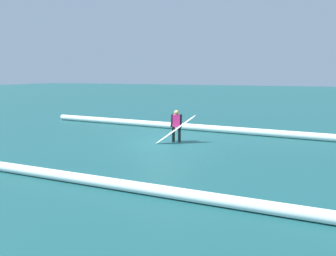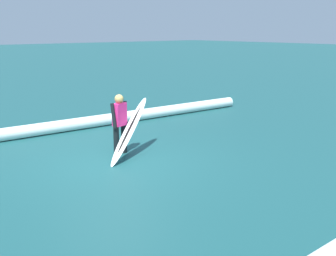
% 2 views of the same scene
% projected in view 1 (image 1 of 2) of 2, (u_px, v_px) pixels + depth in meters
% --- Properties ---
extents(ground_plane, '(150.53, 150.53, 0.00)m').
position_uv_depth(ground_plane, '(164.00, 143.00, 13.60)').
color(ground_plane, '#194B4E').
extents(surfer, '(0.51, 0.29, 1.49)m').
position_uv_depth(surfer, '(176.00, 124.00, 13.63)').
color(surfer, black).
rests_on(surfer, ground_plane).
extents(surfboard, '(1.78, 1.10, 1.34)m').
position_uv_depth(surfboard, '(176.00, 129.00, 13.36)').
color(surfboard, white).
rests_on(surfboard, ground_plane).
extents(wave_crest_foreground, '(16.84, 1.20, 0.36)m').
position_uv_depth(wave_crest_foreground, '(173.00, 126.00, 17.07)').
color(wave_crest_foreground, white).
rests_on(wave_crest_foreground, ground_plane).
extents(wave_crest_midground, '(15.21, 0.32, 0.30)m').
position_uv_depth(wave_crest_midground, '(61.00, 176.00, 8.72)').
color(wave_crest_midground, white).
rests_on(wave_crest_midground, ground_plane).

